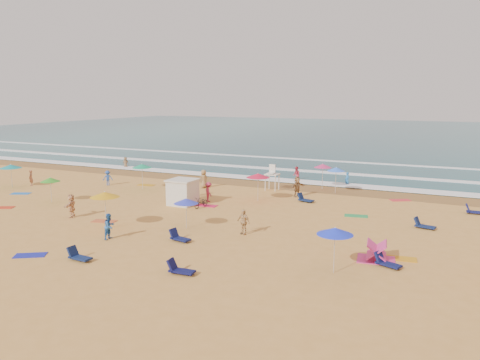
% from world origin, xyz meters
% --- Properties ---
extents(ground, '(220.00, 220.00, 0.00)m').
position_xyz_m(ground, '(0.00, 0.00, 0.00)').
color(ground, gold).
rests_on(ground, ground).
extents(ocean, '(220.00, 140.00, 0.18)m').
position_xyz_m(ocean, '(0.00, 84.00, 0.00)').
color(ocean, '#0C4756').
rests_on(ocean, ground).
extents(wet_sand, '(220.00, 220.00, 0.00)m').
position_xyz_m(wet_sand, '(0.00, 12.50, 0.01)').
color(wet_sand, olive).
rests_on(wet_sand, ground).
extents(surf_foam, '(200.00, 18.70, 0.05)m').
position_xyz_m(surf_foam, '(0.00, 21.32, 0.10)').
color(surf_foam, white).
rests_on(surf_foam, ground).
extents(cabana, '(2.00, 2.00, 2.00)m').
position_xyz_m(cabana, '(-0.63, 1.13, 1.00)').
color(cabana, silver).
rests_on(cabana, ground).
extents(cabana_roof, '(2.20, 2.20, 0.12)m').
position_xyz_m(cabana_roof, '(-0.63, 1.13, 2.06)').
color(cabana_roof, silver).
rests_on(cabana_roof, cabana).
extents(bicycle, '(0.79, 1.69, 0.86)m').
position_xyz_m(bicycle, '(1.27, 0.83, 0.43)').
color(bicycle, black).
rests_on(bicycle, ground).
extents(lifeguard_stand, '(1.20, 1.20, 2.10)m').
position_xyz_m(lifeguard_stand, '(3.83, 9.89, 1.05)').
color(lifeguard_stand, white).
rests_on(lifeguard_stand, ground).
extents(beach_umbrellas, '(58.98, 28.54, 0.81)m').
position_xyz_m(beach_umbrellas, '(1.69, 0.05, 2.18)').
color(beach_umbrellas, '#139D69').
rests_on(beach_umbrellas, ground).
extents(loungers, '(43.45, 21.59, 0.34)m').
position_xyz_m(loungers, '(7.15, -4.48, 0.17)').
color(loungers, '#101652').
rests_on(loungers, ground).
extents(towels, '(35.59, 27.93, 0.03)m').
position_xyz_m(towels, '(0.18, -2.52, 0.01)').
color(towels, red).
rests_on(towels, ground).
extents(popup_tents, '(11.62, 11.88, 1.20)m').
position_xyz_m(popup_tents, '(20.73, -0.79, 0.60)').
color(popup_tents, '#DF3183').
rests_on(popup_tents, ground).
extents(beachgoers, '(47.13, 25.82, 2.09)m').
position_xyz_m(beachgoers, '(-0.94, 4.06, 0.80)').
color(beachgoers, brown).
rests_on(beachgoers, ground).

